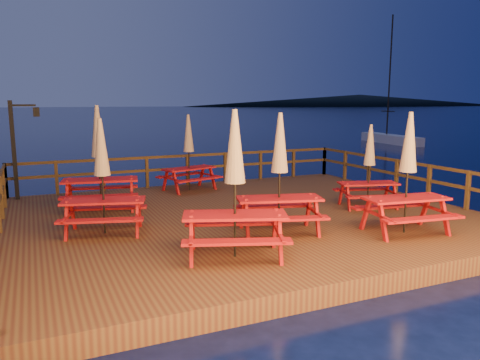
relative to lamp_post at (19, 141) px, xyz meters
The scene contains 14 objects.
ground 7.39m from the lamp_post, 40.16° to the right, with size 500.00×500.00×0.00m, color black.
deck 7.33m from the lamp_post, 40.16° to the right, with size 12.00×10.00×0.40m, color #492517.
deck_piles 7.48m from the lamp_post, 40.16° to the right, with size 11.44×9.44×1.40m.
railing 6.15m from the lamp_post, 27.22° to the right, with size 11.80×9.75×1.10m.
lamp_post is the anchor object (origin of this frame).
headland_right 295.09m from the lamp_post, 49.82° to the left, with size 230.40×86.40×7.00m, color black.
sailboat 29.97m from the lamp_post, 27.11° to the left, with size 2.05×6.94×10.16m.
picnic_table_0 8.45m from the lamp_post, 50.19° to the right, with size 2.26×2.03×2.73m.
picnic_table_1 5.20m from the lamp_post, ahead, with size 2.11×1.89×2.54m.
picnic_table_2 5.25m from the lamp_post, 70.50° to the right, with size 2.16×1.94×2.60m.
picnic_table_3 8.52m from the lamp_post, 63.39° to the right, with size 2.42×2.21×2.83m.
picnic_table_4 11.10m from the lamp_post, 43.66° to the right, with size 2.12×1.83×2.75m.
picnic_table_5 10.39m from the lamp_post, 30.21° to the right, with size 1.96×1.77×2.34m.
picnic_table_6 3.19m from the lamp_post, 50.94° to the right, with size 2.28×2.00×2.87m.
Camera 1 is at (-5.04, -11.06, 3.39)m, focal length 35.00 mm.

